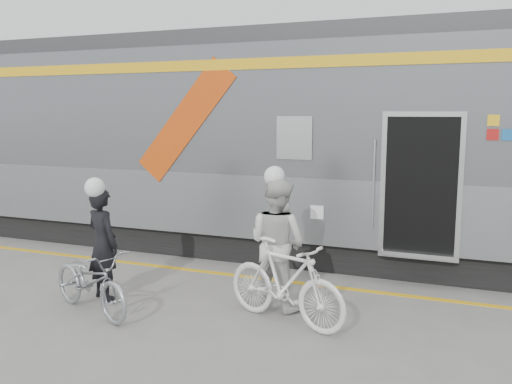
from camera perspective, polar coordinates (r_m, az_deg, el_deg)
The scene contains 9 objects.
ground at distance 6.77m, azimuth -0.98°, elevation -14.83°, with size 90.00×90.00×0.00m, color slate.
train at distance 10.35m, azimuth 5.53°, elevation 5.00°, with size 24.00×3.17×4.10m.
safety_strip at distance 8.66m, azimuth 4.51°, elevation -9.51°, with size 24.00×0.12×0.01m, color gold.
man at distance 8.05m, azimuth -15.82°, elevation -5.28°, with size 0.59×0.39×1.61m, color black.
bicycle_left at distance 7.61m, azimuth -17.02°, elevation -8.96°, with size 0.59×1.69×0.89m, color #999BA0.
woman at distance 7.43m, azimuth 2.25°, elevation -5.40°, with size 0.87×0.68×1.79m, color silver.
bicycle_right at distance 6.93m, azimuth 3.09°, elevation -9.46°, with size 0.51×1.80×1.08m, color silver.
helmet_man at distance 7.88m, azimuth -16.10°, elevation 1.43°, with size 0.28×0.28×0.28m, color white.
helmet_woman at distance 7.25m, azimuth 2.30°, elevation 2.58°, with size 0.29×0.29×0.29m, color white.
Camera 1 is at (2.37, -5.74, 2.68)m, focal length 38.00 mm.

